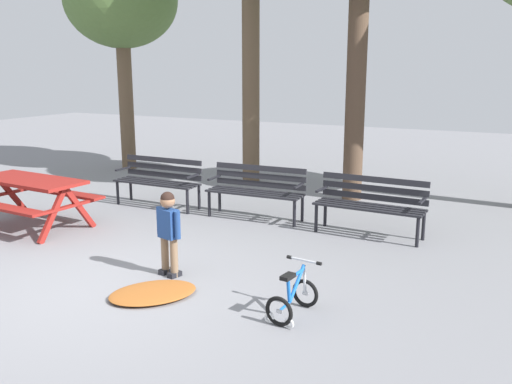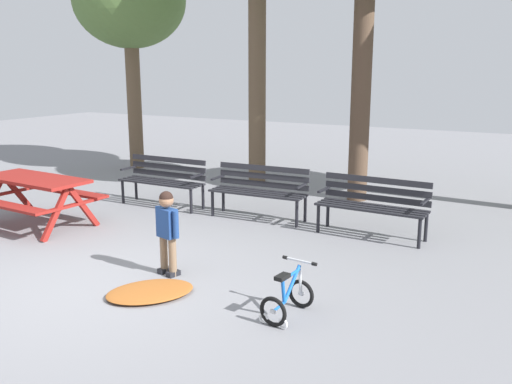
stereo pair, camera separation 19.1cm
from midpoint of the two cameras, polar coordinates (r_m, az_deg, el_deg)
The scene contains 9 objects.
ground at distance 6.62m, azimuth -17.23°, elevation -9.32°, with size 36.00×36.00×0.00m, color gray.
picnic_table at distance 9.15m, azimuth -22.80°, elevation 0.21°, with size 1.88×1.45×0.79m.
park_bench_far_left at distance 9.94m, azimuth -10.44°, elevation 1.46°, with size 1.60×0.46×0.85m.
park_bench_left at distance 8.99m, azimuth -0.51°, elevation 0.48°, with size 1.62×0.52×0.85m.
park_bench_right at distance 8.23m, azimuth 11.10°, elevation -0.92°, with size 1.62×0.51×0.85m.
child_standing at distance 6.57m, azimuth -9.82°, elevation -3.58°, with size 0.38×0.22×1.02m.
kids_bicycle at distance 5.57m, azimuth 2.77°, elevation -10.78°, with size 0.42×0.59×0.54m.
leaf_pile at distance 6.22m, azimuth -11.44°, elevation -10.11°, with size 0.95×0.67×0.07m, color #9E5623.
tree_far_left at distance 13.81m, azimuth -14.13°, elevation 18.46°, with size 2.60×2.60×5.03m.
Camera 1 is at (4.28, -4.39, 2.43)m, focal length 38.87 mm.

